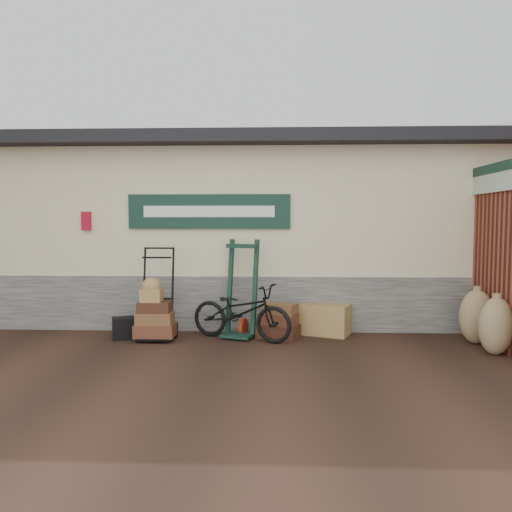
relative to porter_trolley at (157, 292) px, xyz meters
The scene contains 10 objects.
ground 1.34m from the porter_trolley, 24.34° to the right, with size 80.00×80.00×0.00m, color black.
station_building 2.65m from the porter_trolley, 65.48° to the left, with size 14.40×4.10×3.20m.
porter_trolley is the anchor object (origin of this frame).
green_barrow 1.29m from the porter_trolley, ahead, with size 0.54×0.46×1.51m, color black, non-canonical shape.
suitcase_stack 1.91m from the porter_trolley, ahead, with size 0.61×0.38×0.54m, color #311A0F, non-canonical shape.
wicker_hamper 2.67m from the porter_trolley, ahead, with size 0.73×0.48×0.48m, color #97613C.
black_trunk 0.76m from the porter_trolley, behind, with size 0.33×0.28×0.33m, color black.
bicycle 1.31m from the porter_trolley, ahead, with size 1.64×0.57×0.96m, color black.
burlap_sack_left 4.77m from the porter_trolley, ahead, with size 0.50×0.42×0.80m, color olive.
burlap_sack_right 4.84m from the porter_trolley, ahead, with size 0.49×0.41×0.78m, color olive.
Camera 1 is at (0.77, -7.01, 1.81)m, focal length 35.00 mm.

